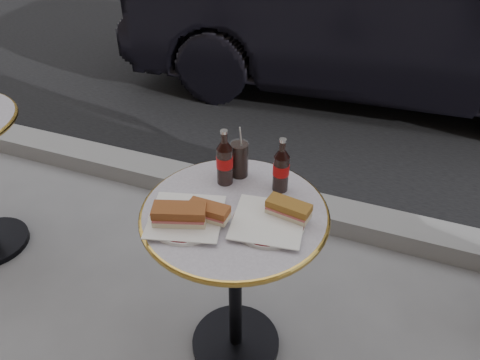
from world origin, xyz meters
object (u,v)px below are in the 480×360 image
(bistro_table, at_px, (235,285))
(plate_left, at_px, (186,218))
(parked_car, at_px, (380,13))
(cola_bottle_right, at_px, (281,165))
(plate_right, at_px, (268,223))
(cola_bottle_left, at_px, (225,157))
(cola_glass, at_px, (239,159))

(bistro_table, relative_size, plate_left, 3.05)
(parked_car, bearing_deg, cola_bottle_right, 175.10)
(plate_right, bearing_deg, cola_bottle_right, 95.96)
(cola_bottle_left, bearing_deg, parked_car, 85.16)
(plate_right, xyz_separation_m, cola_glass, (-0.18, 0.22, 0.06))
(cola_bottle_left, relative_size, cola_glass, 1.58)
(bistro_table, relative_size, cola_glass, 5.51)
(cola_glass, distance_m, parked_car, 2.50)
(bistro_table, relative_size, parked_car, 0.19)
(cola_bottle_right, bearing_deg, plate_right, -84.04)
(bistro_table, distance_m, cola_bottle_left, 0.50)
(plate_left, xyz_separation_m, cola_bottle_right, (0.23, 0.26, 0.09))
(bistro_table, height_order, parked_car, parked_car)
(cola_glass, bearing_deg, plate_right, -50.13)
(plate_right, distance_m, cola_bottle_left, 0.28)
(bistro_table, height_order, cola_bottle_left, cola_bottle_left)
(cola_glass, xyz_separation_m, parked_car, (0.19, 2.49, -0.17))
(plate_left, height_order, cola_bottle_right, cola_bottle_right)
(cola_bottle_left, height_order, cola_bottle_right, cola_bottle_left)
(cola_bottle_left, distance_m, parked_car, 2.56)
(parked_car, bearing_deg, bistro_table, 172.90)
(bistro_table, distance_m, plate_right, 0.39)
(plate_right, bearing_deg, bistro_table, 168.32)
(plate_left, relative_size, parked_car, 0.06)
(cola_glass, bearing_deg, parked_car, 85.74)
(cola_glass, height_order, parked_car, parked_car)
(bistro_table, distance_m, cola_bottle_right, 0.51)
(bistro_table, height_order, cola_glass, cola_glass)
(bistro_table, bearing_deg, cola_bottle_right, 57.08)
(plate_left, xyz_separation_m, cola_glass, (0.07, 0.29, 0.06))
(bistro_table, xyz_separation_m, plate_right, (0.12, -0.03, 0.37))
(parked_car, bearing_deg, cola_glass, 171.38)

